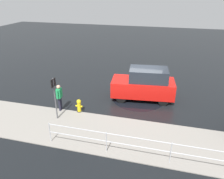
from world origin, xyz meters
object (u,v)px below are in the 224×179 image
at_px(sign_post, 54,93).
at_px(moving_hatchback, 144,84).
at_px(pedestrian, 59,96).
at_px(fire_hydrant, 79,106).

bearing_deg(sign_post, moving_hatchback, -139.64).
distance_m(moving_hatchback, pedestrian, 5.26).
height_order(moving_hatchback, sign_post, sign_post).
bearing_deg(fire_hydrant, moving_hatchback, -142.00).
bearing_deg(fire_hydrant, pedestrian, 5.00).
bearing_deg(moving_hatchback, sign_post, 40.36).
distance_m(moving_hatchback, fire_hydrant, 4.32).
bearing_deg(moving_hatchback, pedestrian, 31.27).
xyz_separation_m(moving_hatchback, fire_hydrant, (3.37, 2.63, -0.63)).
xyz_separation_m(fire_hydrant, sign_post, (0.89, 0.99, 1.18)).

